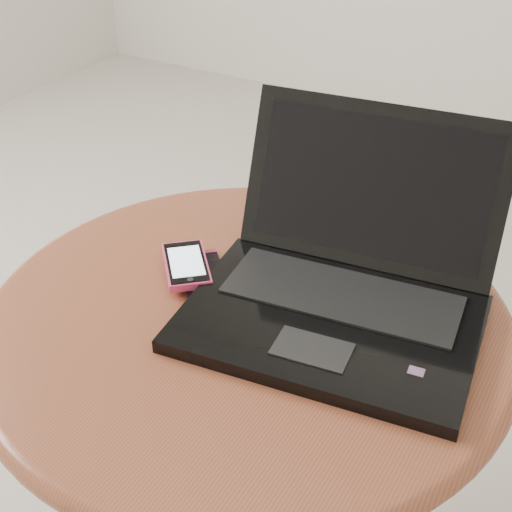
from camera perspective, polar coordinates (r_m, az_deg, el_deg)
The scene contains 4 objects.
table at distance 0.99m, azimuth -0.67°, elevation -9.48°, with size 0.68×0.68×0.54m.
laptop at distance 0.91m, azimuth 6.83°, elevation -1.99°, with size 0.38×0.37×0.22m.
phone_black at distance 0.97m, azimuth -4.18°, elevation -1.59°, with size 0.12×0.12×0.01m.
phone_pink at distance 0.98m, azimuth -5.50°, elevation -0.70°, with size 0.11×0.11×0.01m.
Camera 1 is at (0.26, -0.63, 1.10)m, focal length 50.86 mm.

